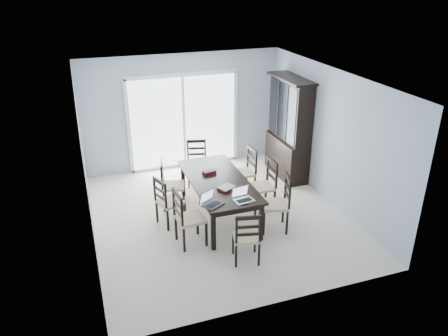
% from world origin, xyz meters
% --- Properties ---
extents(floor, '(5.00, 5.00, 0.00)m').
position_xyz_m(floor, '(0.00, 0.00, 0.00)').
color(floor, beige).
rests_on(floor, ground).
extents(ceiling, '(5.00, 5.00, 0.00)m').
position_xyz_m(ceiling, '(0.00, 0.00, 2.60)').
color(ceiling, white).
rests_on(ceiling, back_wall).
extents(back_wall, '(4.50, 0.02, 2.60)m').
position_xyz_m(back_wall, '(0.00, 2.50, 1.30)').
color(back_wall, '#A0ADBF').
rests_on(back_wall, floor).
extents(wall_left, '(0.02, 5.00, 2.60)m').
position_xyz_m(wall_left, '(-2.25, 0.00, 1.30)').
color(wall_left, '#A0ADBF').
rests_on(wall_left, floor).
extents(wall_right, '(0.02, 5.00, 2.60)m').
position_xyz_m(wall_right, '(2.25, 0.00, 1.30)').
color(wall_right, '#A0ADBF').
rests_on(wall_right, floor).
extents(balcony, '(4.50, 2.00, 0.10)m').
position_xyz_m(balcony, '(0.00, 3.50, -0.05)').
color(balcony, gray).
rests_on(balcony, ground).
extents(railing, '(4.50, 0.06, 1.10)m').
position_xyz_m(railing, '(0.00, 4.50, 0.55)').
color(railing, '#99999E').
rests_on(railing, balcony).
extents(dining_table, '(1.00, 2.20, 0.75)m').
position_xyz_m(dining_table, '(0.00, 0.00, 0.67)').
color(dining_table, black).
rests_on(dining_table, floor).
extents(china_hutch, '(0.50, 1.38, 2.20)m').
position_xyz_m(china_hutch, '(2.02, 1.25, 1.07)').
color(china_hutch, black).
rests_on(china_hutch, floor).
extents(sliding_door, '(2.52, 0.05, 2.18)m').
position_xyz_m(sliding_door, '(0.00, 2.48, 1.09)').
color(sliding_door, silver).
rests_on(sliding_door, floor).
extents(chair_left_near, '(0.49, 0.48, 1.16)m').
position_xyz_m(chair_left_near, '(-0.81, -0.70, 0.61)').
color(chair_left_near, black).
rests_on(chair_left_near, floor).
extents(chair_left_mid, '(0.53, 0.52, 1.08)m').
position_xyz_m(chair_left_mid, '(-0.98, -0.00, 0.57)').
color(chair_left_mid, black).
rests_on(chair_left_mid, floor).
extents(chair_left_far, '(0.51, 0.50, 1.10)m').
position_xyz_m(chair_left_far, '(-0.79, 0.64, 0.58)').
color(chair_left_far, black).
rests_on(chair_left_far, floor).
extents(chair_right_near, '(0.56, 0.56, 1.18)m').
position_xyz_m(chair_right_near, '(0.88, -0.77, 0.63)').
color(chair_right_near, black).
rests_on(chair_right_near, floor).
extents(chair_right_mid, '(0.45, 0.44, 1.15)m').
position_xyz_m(chair_right_mid, '(0.95, -0.01, 0.61)').
color(chair_right_mid, black).
rests_on(chair_right_mid, floor).
extents(chair_right_far, '(0.46, 0.45, 1.13)m').
position_xyz_m(chair_right_far, '(0.84, 0.70, 0.60)').
color(chair_right_far, black).
rests_on(chair_right_far, floor).
extents(chair_end_near, '(0.48, 0.49, 1.05)m').
position_xyz_m(chair_end_near, '(-0.04, -1.52, 0.56)').
color(chair_end_near, black).
rests_on(chair_end_near, floor).
extents(chair_end_far, '(0.50, 0.51, 1.09)m').
position_xyz_m(chair_end_far, '(0.02, 1.52, 0.57)').
color(chair_end_far, black).
rests_on(chair_end_far, floor).
extents(laptop_dark, '(0.40, 0.36, 0.23)m').
position_xyz_m(laptop_dark, '(-0.38, -0.86, 0.81)').
color(laptop_dark, black).
rests_on(laptop_dark, dining_table).
extents(laptop_silver, '(0.35, 0.27, 0.22)m').
position_xyz_m(laptop_silver, '(0.15, -0.89, 0.80)').
color(laptop_silver, silver).
rests_on(laptop_silver, dining_table).
extents(book_stack, '(0.34, 0.31, 0.04)m').
position_xyz_m(book_stack, '(0.01, -0.39, 0.77)').
color(book_stack, maroon).
rests_on(book_stack, dining_table).
extents(cell_phone, '(0.11, 0.05, 0.01)m').
position_xyz_m(cell_phone, '(0.11, -1.00, 0.76)').
color(cell_phone, black).
rests_on(cell_phone, dining_table).
extents(game_box, '(0.27, 0.17, 0.06)m').
position_xyz_m(game_box, '(-0.08, 0.30, 0.78)').
color(game_box, '#480E10').
rests_on(game_box, dining_table).
extents(hot_tub, '(2.24, 2.07, 1.01)m').
position_xyz_m(hot_tub, '(-0.57, 3.57, 0.51)').
color(hot_tub, maroon).
rests_on(hot_tub, balcony).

